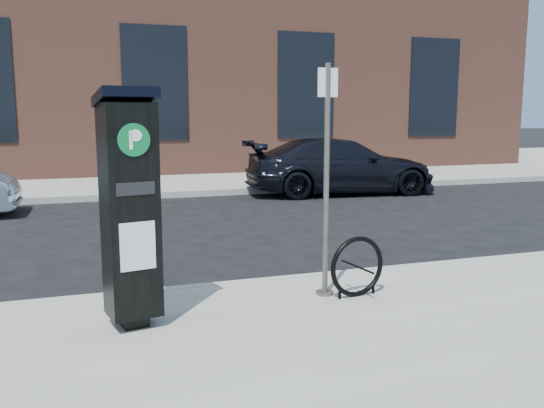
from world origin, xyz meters
name	(u,v)px	position (x,y,z in m)	size (l,w,h in m)	color
ground	(288,288)	(0.00, 0.00, 0.00)	(120.00, 120.00, 0.00)	black
sidewalk_far	(150,172)	(0.00, 14.00, 0.07)	(60.00, 12.00, 0.15)	gray
curb_near	(289,283)	(0.00, -0.02, 0.07)	(60.00, 0.12, 0.16)	#9E9B93
curb_far	(179,194)	(0.00, 8.02, 0.07)	(60.00, 0.12, 0.16)	#9E9B93
building	(138,59)	(0.00, 17.00, 4.15)	(28.00, 10.05, 8.25)	brown
parking_kiosk	(130,207)	(-1.91, -1.06, 1.26)	(0.57, 0.53, 2.17)	black
sign_pole	(326,183)	(0.14, -0.77, 1.37)	(0.22, 0.20, 2.45)	#4F4B46
bike_rack	(357,267)	(0.44, -0.94, 0.47)	(0.66, 0.14, 0.66)	black
car_dark	(341,166)	(4.17, 7.40, 0.72)	(2.02, 4.98, 1.45)	black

